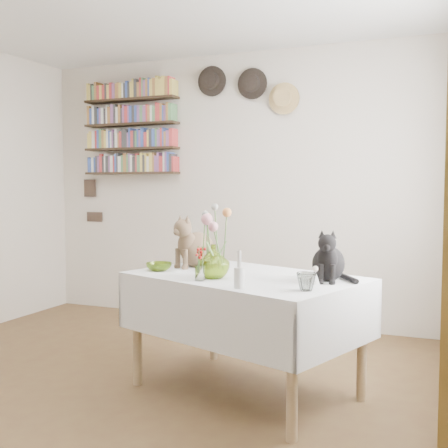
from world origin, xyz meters
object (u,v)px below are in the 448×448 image
at_px(tabby_cat, 197,240).
at_px(bookshelf_unit, 131,128).
at_px(dining_table, 245,304).
at_px(black_cat, 329,254).
at_px(flower_vase, 214,261).

distance_m(tabby_cat, bookshelf_unit, 2.17).
xyz_separation_m(dining_table, black_cat, (0.51, 0.01, 0.33)).
bearing_deg(bookshelf_unit, dining_table, -42.05).
bearing_deg(tabby_cat, black_cat, 9.01).
xyz_separation_m(tabby_cat, bookshelf_unit, (-1.37, 1.39, 0.93)).
xyz_separation_m(black_cat, flower_vase, (-0.65, -0.17, -0.05)).
bearing_deg(dining_table, flower_vase, -130.66).
distance_m(dining_table, tabby_cat, 0.61).
height_order(tabby_cat, bookshelf_unit, bookshelf_unit).
bearing_deg(tabby_cat, dining_table, -5.96).
relative_size(dining_table, flower_vase, 7.87).
bearing_deg(tabby_cat, bookshelf_unit, 156.91).
bearing_deg(bookshelf_unit, flower_vase, -47.10).
relative_size(black_cat, flower_vase, 1.53).
bearing_deg(flower_vase, tabby_cat, 126.38).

